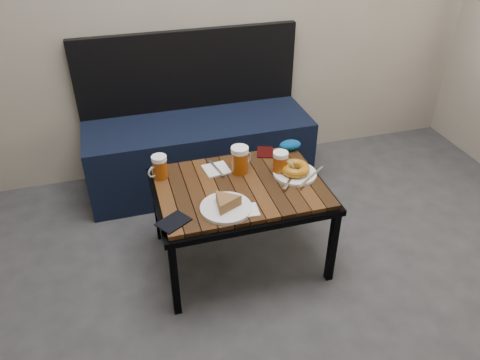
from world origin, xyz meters
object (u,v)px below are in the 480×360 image
object	(u,v)px
beer_mug_left	(159,167)
plate_pie	(226,205)
plate_bagel	(295,171)
beer_mug_right	(281,163)
knit_pouch	(290,145)
bench	(198,145)
passport_burgundy	(265,152)
beer_mug_centre	(240,160)
cafe_table	(240,192)
passport_navy	(173,222)

from	to	relation	value
beer_mug_left	plate_pie	world-z (taller)	beer_mug_left
plate_pie	plate_bagel	bearing A→B (deg)	23.82
beer_mug_right	knit_pouch	xyz separation A→B (m)	(0.14, 0.21, -0.03)
bench	passport_burgundy	world-z (taller)	bench
passport_burgundy	plate_pie	bearing A→B (deg)	-109.02
beer_mug_right	passport_burgundy	bearing A→B (deg)	132.51
plate_pie	plate_bagel	size ratio (longest dim) A/B	0.88
knit_pouch	bench	bearing A→B (deg)	127.28
beer_mug_centre	knit_pouch	world-z (taller)	beer_mug_centre
beer_mug_right	cafe_table	bearing A→B (deg)	-128.45
passport_navy	beer_mug_left	bearing A→B (deg)	148.05
knit_pouch	beer_mug_centre	bearing A→B (deg)	-156.72
bench	plate_bagel	bearing A→B (deg)	-66.69
passport_navy	passport_burgundy	xyz separation A→B (m)	(0.58, 0.46, -0.00)
plate_pie	beer_mug_left	bearing A→B (deg)	125.53
beer_mug_right	passport_burgundy	size ratio (longest dim) A/B	1.03
beer_mug_left	beer_mug_right	distance (m)	0.60
plate_pie	knit_pouch	distance (m)	0.64
beer_mug_centre	passport_burgundy	world-z (taller)	beer_mug_centre
bench	knit_pouch	bearing A→B (deg)	-52.72
bench	passport_navy	size ratio (longest dim) A/B	10.29
beer_mug_left	plate_bagel	distance (m)	0.67
beer_mug_left	plate_bagel	world-z (taller)	beer_mug_left
bench	beer_mug_right	world-z (taller)	bench
bench	beer_mug_left	world-z (taller)	bench
beer_mug_centre	knit_pouch	size ratio (longest dim) A/B	1.16
beer_mug_centre	knit_pouch	bearing A→B (deg)	-8.98
passport_navy	passport_burgundy	size ratio (longest dim) A/B	1.15
plate_pie	bench	bearing A→B (deg)	85.95
beer_mug_left	passport_navy	world-z (taller)	beer_mug_left
bench	knit_pouch	world-z (taller)	bench
cafe_table	knit_pouch	xyz separation A→B (m)	(0.36, 0.26, 0.07)
beer_mug_left	passport_burgundy	size ratio (longest dim) A/B	1.02
cafe_table	plate_pie	bearing A→B (deg)	-124.17
passport_navy	knit_pouch	size ratio (longest dim) A/B	1.12
plate_bagel	passport_burgundy	size ratio (longest dim) A/B	2.27
bench	knit_pouch	xyz separation A→B (m)	(0.41, -0.54, 0.23)
plate_pie	passport_burgundy	xyz separation A→B (m)	(0.33, 0.43, -0.02)
cafe_table	beer_mug_centre	xyz separation A→B (m)	(0.03, 0.12, 0.11)
beer_mug_right	passport_burgundy	world-z (taller)	beer_mug_right
cafe_table	plate_bagel	world-z (taller)	plate_bagel
beer_mug_left	passport_burgundy	xyz separation A→B (m)	(0.58, 0.08, -0.06)
bench	cafe_table	distance (m)	0.81
bench	cafe_table	world-z (taller)	bench
beer_mug_centre	beer_mug_right	world-z (taller)	beer_mug_centre
cafe_table	knit_pouch	bearing A→B (deg)	35.37
beer_mug_right	plate_bagel	distance (m)	0.08
beer_mug_left	knit_pouch	distance (m)	0.73
beer_mug_left	passport_navy	size ratio (longest dim) A/B	0.89
bench	passport_burgundy	distance (m)	0.63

